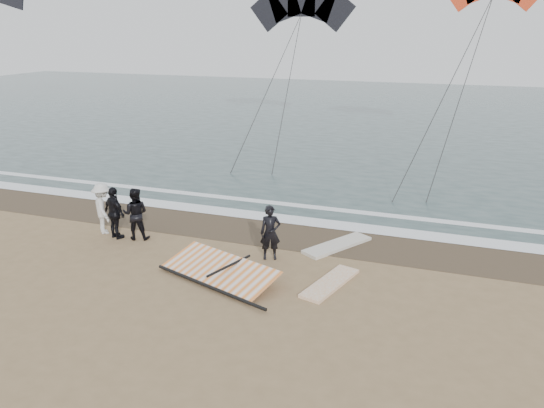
{
  "coord_description": "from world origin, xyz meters",
  "views": [
    {
      "loc": [
        4.78,
        -12.3,
        7.05
      ],
      "look_at": [
        -0.55,
        3.0,
        1.6
      ],
      "focal_mm": 35.0,
      "sensor_mm": 36.0,
      "label": 1
    }
  ],
  "objects_px": {
    "man_main": "(270,233)",
    "board_white": "(330,283)",
    "board_cream": "(337,245)",
    "sail_rig": "(220,270)"
  },
  "relations": [
    {
      "from": "man_main",
      "to": "board_cream",
      "type": "distance_m",
      "value": 2.58
    },
    {
      "from": "sail_rig",
      "to": "board_white",
      "type": "bearing_deg",
      "value": 9.19
    },
    {
      "from": "man_main",
      "to": "board_white",
      "type": "distance_m",
      "value": 2.63
    },
    {
      "from": "board_cream",
      "to": "sail_rig",
      "type": "xyz_separation_m",
      "value": [
        -2.81,
        -3.3,
        0.14
      ]
    },
    {
      "from": "board_white",
      "to": "man_main",
      "type": "bearing_deg",
      "value": 168.94
    },
    {
      "from": "board_cream",
      "to": "sail_rig",
      "type": "distance_m",
      "value": 4.33
    },
    {
      "from": "board_white",
      "to": "board_cream",
      "type": "height_order",
      "value": "board_cream"
    },
    {
      "from": "sail_rig",
      "to": "man_main",
      "type": "bearing_deg",
      "value": 59.02
    },
    {
      "from": "board_cream",
      "to": "sail_rig",
      "type": "relative_size",
      "value": 0.67
    },
    {
      "from": "board_cream",
      "to": "sail_rig",
      "type": "height_order",
      "value": "sail_rig"
    }
  ]
}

